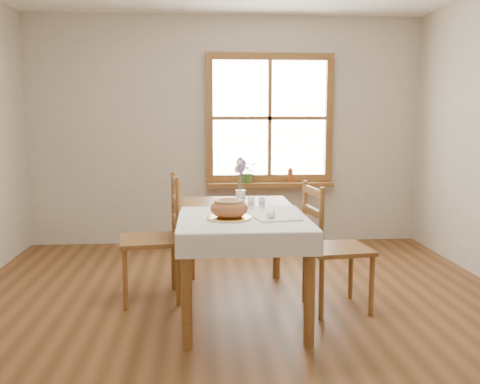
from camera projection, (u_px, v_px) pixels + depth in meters
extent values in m
plane|color=brown|center=(243.00, 321.00, 3.85)|extent=(5.00, 5.00, 0.00)
cube|color=beige|center=(226.00, 131.00, 6.14)|extent=(4.50, 0.10, 2.60)
cube|color=beige|center=(331.00, 187.00, 1.21)|extent=(4.50, 0.10, 2.60)
cube|color=olive|center=(270.00, 57.00, 6.03)|extent=(1.46, 0.08, 0.08)
cube|color=olive|center=(269.00, 178.00, 6.22)|extent=(1.46, 0.08, 0.08)
cube|color=olive|center=(209.00, 118.00, 6.07)|extent=(0.08, 0.08, 1.30)
cube|color=olive|center=(329.00, 118.00, 6.17)|extent=(0.08, 0.08, 1.30)
cube|color=olive|center=(270.00, 118.00, 6.12)|extent=(0.04, 0.06, 1.30)
cube|color=olive|center=(270.00, 118.00, 6.12)|extent=(1.30, 0.06, 0.04)
cube|color=white|center=(269.00, 118.00, 6.15)|extent=(1.30, 0.01, 1.30)
cube|color=olive|center=(270.00, 185.00, 6.17)|extent=(1.46, 0.20, 0.05)
cube|color=olive|center=(240.00, 215.00, 4.05)|extent=(0.90, 1.60, 0.05)
cylinder|color=olive|center=(187.00, 296.00, 3.34)|extent=(0.07, 0.07, 0.70)
cylinder|color=olive|center=(310.00, 293.00, 3.40)|extent=(0.07, 0.07, 0.70)
cylinder|color=olive|center=(191.00, 242.00, 4.80)|extent=(0.07, 0.07, 0.70)
cylinder|color=olive|center=(277.00, 240.00, 4.86)|extent=(0.07, 0.07, 0.70)
cube|color=white|center=(243.00, 218.00, 3.75)|extent=(0.91, 0.99, 0.01)
cylinder|color=white|center=(229.00, 218.00, 3.69)|extent=(0.36, 0.36, 0.02)
ellipsoid|color=#B36E3F|center=(229.00, 207.00, 3.68)|extent=(0.26, 0.26, 0.14)
cube|color=white|center=(277.00, 218.00, 3.70)|extent=(0.34, 0.30, 0.01)
cylinder|color=white|center=(251.00, 202.00, 4.10)|extent=(0.07, 0.07, 0.10)
cylinder|color=white|center=(262.00, 202.00, 4.14)|extent=(0.05, 0.05, 0.09)
cylinder|color=white|center=(241.00, 197.00, 4.51)|extent=(0.09, 0.09, 0.09)
imported|color=#386B2A|center=(248.00, 175.00, 6.13)|extent=(0.21, 0.24, 0.18)
cylinder|color=#A24F1D|center=(290.00, 175.00, 6.17)|extent=(0.07, 0.07, 0.17)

